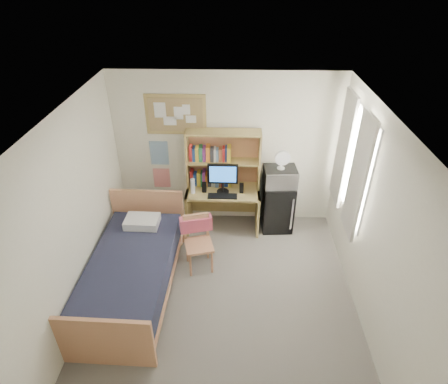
{
  "coord_description": "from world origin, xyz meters",
  "views": [
    {
      "loc": [
        0.14,
        -3.38,
        4.01
      ],
      "look_at": [
        -0.01,
        1.2,
        1.08
      ],
      "focal_mm": 30.0,
      "sensor_mm": 36.0,
      "label": 1
    }
  ],
  "objects_px": {
    "desk_chair": "(199,245)",
    "speaker_right": "(241,188)",
    "bulletin_board": "(176,115)",
    "speaker_left": "(204,187)",
    "microwave": "(280,177)",
    "bed": "(132,275)",
    "monitor": "(223,178)",
    "mini_fridge": "(277,206)",
    "desk_fan": "(282,160)",
    "desk": "(223,209)"
  },
  "relations": [
    {
      "from": "speaker_left",
      "to": "desk_fan",
      "type": "relative_size",
      "value": 0.56
    },
    {
      "from": "desk_chair",
      "to": "speaker_left",
      "type": "bearing_deg",
      "value": 74.04
    },
    {
      "from": "desk_fan",
      "to": "speaker_right",
      "type": "bearing_deg",
      "value": -175.59
    },
    {
      "from": "desk_chair",
      "to": "bed",
      "type": "height_order",
      "value": "desk_chair"
    },
    {
      "from": "speaker_right",
      "to": "mini_fridge",
      "type": "bearing_deg",
      "value": 10.67
    },
    {
      "from": "desk_chair",
      "to": "speaker_right",
      "type": "bearing_deg",
      "value": 41.68
    },
    {
      "from": "microwave",
      "to": "speaker_left",
      "type": "bearing_deg",
      "value": -179.94
    },
    {
      "from": "desk",
      "to": "bed",
      "type": "bearing_deg",
      "value": -127.86
    },
    {
      "from": "speaker_left",
      "to": "microwave",
      "type": "xyz_separation_m",
      "value": [
        1.21,
        0.09,
        0.17
      ]
    },
    {
      "from": "bulletin_board",
      "to": "bed",
      "type": "relative_size",
      "value": 0.43
    },
    {
      "from": "bulletin_board",
      "to": "desk_chair",
      "type": "distance_m",
      "value": 2.02
    },
    {
      "from": "bed",
      "to": "microwave",
      "type": "distance_m",
      "value": 2.71
    },
    {
      "from": "desk_fan",
      "to": "microwave",
      "type": "bearing_deg",
      "value": 0.0
    },
    {
      "from": "bed",
      "to": "microwave",
      "type": "height_order",
      "value": "microwave"
    },
    {
      "from": "desk",
      "to": "speaker_left",
      "type": "relative_size",
      "value": 7.17
    },
    {
      "from": "speaker_right",
      "to": "microwave",
      "type": "height_order",
      "value": "microwave"
    },
    {
      "from": "bulletin_board",
      "to": "speaker_left",
      "type": "bearing_deg",
      "value": -39.58
    },
    {
      "from": "bulletin_board",
      "to": "speaker_left",
      "type": "xyz_separation_m",
      "value": [
        0.44,
        -0.36,
        -1.09
      ]
    },
    {
      "from": "desk",
      "to": "speaker_right",
      "type": "distance_m",
      "value": 0.55
    },
    {
      "from": "mini_fridge",
      "to": "microwave",
      "type": "relative_size",
      "value": 1.68
    },
    {
      "from": "monitor",
      "to": "mini_fridge",
      "type": "bearing_deg",
      "value": 7.2
    },
    {
      "from": "speaker_left",
      "to": "speaker_right",
      "type": "relative_size",
      "value": 1.02
    },
    {
      "from": "desk",
      "to": "monitor",
      "type": "relative_size",
      "value": 2.35
    },
    {
      "from": "speaker_left",
      "to": "speaker_right",
      "type": "xyz_separation_m",
      "value": [
        0.6,
        -0.0,
        -0.0
      ]
    },
    {
      "from": "mini_fridge",
      "to": "microwave",
      "type": "xyz_separation_m",
      "value": [
        0.0,
        -0.02,
        0.58
      ]
    },
    {
      "from": "desk_chair",
      "to": "speaker_right",
      "type": "height_order",
      "value": "speaker_right"
    },
    {
      "from": "bulletin_board",
      "to": "microwave",
      "type": "height_order",
      "value": "bulletin_board"
    },
    {
      "from": "speaker_left",
      "to": "desk_fan",
      "type": "xyz_separation_m",
      "value": [
        1.21,
        0.09,
        0.47
      ]
    },
    {
      "from": "microwave",
      "to": "bed",
      "type": "bearing_deg",
      "value": -147.79
    },
    {
      "from": "desk",
      "to": "mini_fridge",
      "type": "height_order",
      "value": "mini_fridge"
    },
    {
      "from": "desk_chair",
      "to": "microwave",
      "type": "xyz_separation_m",
      "value": [
        1.23,
        1.03,
        0.58
      ]
    },
    {
      "from": "bulletin_board",
      "to": "bed",
      "type": "xyz_separation_m",
      "value": [
        -0.46,
        -1.82,
        -1.62
      ]
    },
    {
      "from": "monitor",
      "to": "speaker_right",
      "type": "relative_size",
      "value": 3.12
    },
    {
      "from": "microwave",
      "to": "desk_fan",
      "type": "distance_m",
      "value": 0.3
    },
    {
      "from": "bed",
      "to": "monitor",
      "type": "bearing_deg",
      "value": 52.16
    },
    {
      "from": "monitor",
      "to": "speaker_right",
      "type": "bearing_deg",
      "value": 0.0
    },
    {
      "from": "mini_fridge",
      "to": "monitor",
      "type": "height_order",
      "value": "monitor"
    },
    {
      "from": "desk",
      "to": "monitor",
      "type": "distance_m",
      "value": 0.63
    },
    {
      "from": "microwave",
      "to": "desk_fan",
      "type": "xyz_separation_m",
      "value": [
        0.0,
        0.0,
        0.3
      ]
    },
    {
      "from": "mini_fridge",
      "to": "desk_fan",
      "type": "xyz_separation_m",
      "value": [
        0.0,
        -0.02,
        0.87
      ]
    },
    {
      "from": "desk",
      "to": "speaker_right",
      "type": "relative_size",
      "value": 7.35
    },
    {
      "from": "bed",
      "to": "speaker_left",
      "type": "xyz_separation_m",
      "value": [
        0.9,
        1.46,
        0.54
      ]
    },
    {
      "from": "speaker_right",
      "to": "monitor",
      "type": "bearing_deg",
      "value": -180.0
    },
    {
      "from": "monitor",
      "to": "speaker_right",
      "type": "xyz_separation_m",
      "value": [
        0.3,
        -0.0,
        -0.17
      ]
    },
    {
      "from": "speaker_right",
      "to": "desk_fan",
      "type": "distance_m",
      "value": 0.78
    },
    {
      "from": "desk_chair",
      "to": "speaker_right",
      "type": "distance_m",
      "value": 1.19
    },
    {
      "from": "mini_fridge",
      "to": "monitor",
      "type": "relative_size",
      "value": 1.68
    },
    {
      "from": "speaker_left",
      "to": "microwave",
      "type": "distance_m",
      "value": 1.23
    },
    {
      "from": "mini_fridge",
      "to": "speaker_right",
      "type": "bearing_deg",
      "value": -173.75
    },
    {
      "from": "microwave",
      "to": "mini_fridge",
      "type": "bearing_deg",
      "value": 90.0
    }
  ]
}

